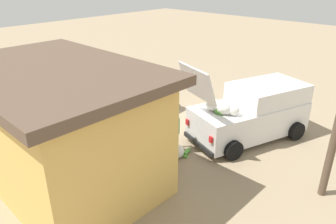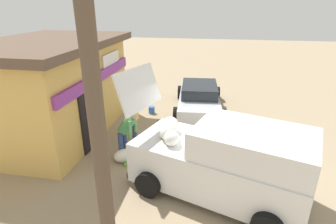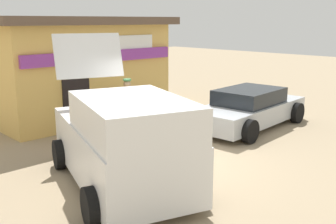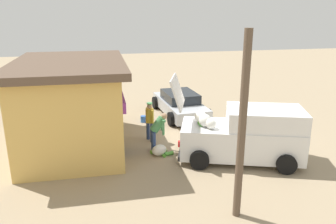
{
  "view_description": "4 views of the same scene",
  "coord_description": "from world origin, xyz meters",
  "px_view_note": "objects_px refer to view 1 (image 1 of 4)",
  "views": [
    {
      "loc": [
        -7.08,
        9.35,
        5.7
      ],
      "look_at": [
        -0.05,
        1.79,
        1.09
      ],
      "focal_mm": 34.12,
      "sensor_mm": 36.0,
      "label": 1
    },
    {
      "loc": [
        -7.94,
        -0.1,
        4.59
      ],
      "look_at": [
        0.83,
        1.41,
        0.96
      ],
      "focal_mm": 28.74,
      "sensor_mm": 36.0,
      "label": 2
    },
    {
      "loc": [
        -6.76,
        -6.59,
        3.32
      ],
      "look_at": [
        0.73,
        1.14,
        0.83
      ],
      "focal_mm": 42.61,
      "sensor_mm": 36.0,
      "label": 3
    },
    {
      "loc": [
        -12.45,
        4.6,
        5.23
      ],
      "look_at": [
        0.38,
        1.81,
        1.21
      ],
      "focal_mm": 35.56,
      "sensor_mm": 36.0,
      "label": 4
    }
  ],
  "objects_px": {
    "parked_sedan": "(129,91)",
    "paint_bucket": "(104,118)",
    "vendor_standing": "(143,119)",
    "storefront_bar": "(60,126)",
    "delivery_van": "(252,112)",
    "customer_bending": "(169,129)",
    "unloaded_banana_pile": "(177,152)"
  },
  "relations": [
    {
      "from": "delivery_van",
      "to": "paint_bucket",
      "type": "relative_size",
      "value": 15.87
    },
    {
      "from": "storefront_bar",
      "to": "delivery_van",
      "type": "relative_size",
      "value": 1.27
    },
    {
      "from": "unloaded_banana_pile",
      "to": "paint_bucket",
      "type": "bearing_deg",
      "value": 0.73
    },
    {
      "from": "paint_bucket",
      "to": "vendor_standing",
      "type": "bearing_deg",
      "value": 178.47
    },
    {
      "from": "delivery_van",
      "to": "customer_bending",
      "type": "height_order",
      "value": "delivery_van"
    },
    {
      "from": "vendor_standing",
      "to": "paint_bucket",
      "type": "relative_size",
      "value": 5.27
    },
    {
      "from": "vendor_standing",
      "to": "paint_bucket",
      "type": "xyz_separation_m",
      "value": [
        2.44,
        -0.07,
        -0.78
      ]
    },
    {
      "from": "storefront_bar",
      "to": "customer_bending",
      "type": "bearing_deg",
      "value": -111.24
    },
    {
      "from": "storefront_bar",
      "to": "delivery_van",
      "type": "distance_m",
      "value": 6.66
    },
    {
      "from": "customer_bending",
      "to": "paint_bucket",
      "type": "xyz_separation_m",
      "value": [
        3.59,
        0.04,
        -0.76
      ]
    },
    {
      "from": "parked_sedan",
      "to": "customer_bending",
      "type": "xyz_separation_m",
      "value": [
        -4.35,
        1.99,
        0.32
      ]
    },
    {
      "from": "customer_bending",
      "to": "unloaded_banana_pile",
      "type": "xyz_separation_m",
      "value": [
        -0.38,
        -0.01,
        -0.73
      ]
    },
    {
      "from": "delivery_van",
      "to": "paint_bucket",
      "type": "height_order",
      "value": "delivery_van"
    },
    {
      "from": "customer_bending",
      "to": "paint_bucket",
      "type": "distance_m",
      "value": 3.66
    },
    {
      "from": "vendor_standing",
      "to": "parked_sedan",
      "type": "bearing_deg",
      "value": -33.23
    },
    {
      "from": "delivery_van",
      "to": "paint_bucket",
      "type": "bearing_deg",
      "value": 30.89
    },
    {
      "from": "customer_bending",
      "to": "paint_bucket",
      "type": "relative_size",
      "value": 4.88
    },
    {
      "from": "storefront_bar",
      "to": "unloaded_banana_pile",
      "type": "relative_size",
      "value": 6.91
    },
    {
      "from": "delivery_van",
      "to": "parked_sedan",
      "type": "bearing_deg",
      "value": 9.4
    },
    {
      "from": "customer_bending",
      "to": "paint_bucket",
      "type": "bearing_deg",
      "value": 0.7
    },
    {
      "from": "parked_sedan",
      "to": "unloaded_banana_pile",
      "type": "relative_size",
      "value": 5.02
    },
    {
      "from": "storefront_bar",
      "to": "vendor_standing",
      "type": "height_order",
      "value": "storefront_bar"
    },
    {
      "from": "delivery_van",
      "to": "vendor_standing",
      "type": "relative_size",
      "value": 3.01
    },
    {
      "from": "unloaded_banana_pile",
      "to": "paint_bucket",
      "type": "relative_size",
      "value": 2.92
    },
    {
      "from": "delivery_van",
      "to": "parked_sedan",
      "type": "relative_size",
      "value": 1.08
    },
    {
      "from": "delivery_van",
      "to": "paint_bucket",
      "type": "xyz_separation_m",
      "value": [
        5.0,
        2.99,
        -0.82
      ]
    },
    {
      "from": "paint_bucket",
      "to": "storefront_bar",
      "type": "bearing_deg",
      "value": 127.52
    },
    {
      "from": "vendor_standing",
      "to": "unloaded_banana_pile",
      "type": "distance_m",
      "value": 1.71
    },
    {
      "from": "customer_bending",
      "to": "unloaded_banana_pile",
      "type": "height_order",
      "value": "customer_bending"
    },
    {
      "from": "parked_sedan",
      "to": "paint_bucket",
      "type": "relative_size",
      "value": 14.65
    },
    {
      "from": "vendor_standing",
      "to": "paint_bucket",
      "type": "bearing_deg",
      "value": -1.53
    },
    {
      "from": "parked_sedan",
      "to": "paint_bucket",
      "type": "xyz_separation_m",
      "value": [
        -0.77,
        2.04,
        -0.43
      ]
    }
  ]
}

